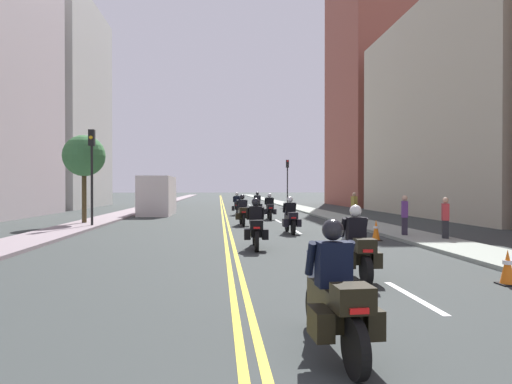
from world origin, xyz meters
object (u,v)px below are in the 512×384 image
Objects in this scene: motorcycle_0 at (335,299)px; traffic_light_far at (287,174)px; motorcycle_2 at (256,228)px; street_tree_0 at (84,156)px; motorcycle_1 at (357,249)px; traffic_light_near at (92,160)px; pedestrian_1 at (354,207)px; motorcycle_5 at (270,209)px; pedestrian_0 at (445,219)px; traffic_cone_1 at (376,230)px; parked_truck at (158,197)px; motorcycle_4 at (242,213)px; traffic_cone_0 at (508,267)px; motorcycle_6 at (237,206)px; motorcycle_7 at (257,204)px; pedestrian_2 at (405,216)px; motorcycle_3 at (290,218)px.

motorcycle_0 is 0.45× the size of traffic_light_far.
motorcycle_2 is 0.48× the size of street_tree_0.
motorcycle_1 is at bearing -96.59° from traffic_light_far.
pedestrian_1 is at bearing 9.85° from traffic_light_near.
motorcycle_5 is (1.76, 21.78, 0.00)m from motorcycle_0.
pedestrian_0 is (5.17, -11.47, 0.17)m from motorcycle_5.
traffic_cone_1 is 0.12× the size of parked_truck.
motorcycle_4 reaches higher than motorcycle_0.
traffic_cone_0 is 0.44× the size of pedestrian_0.
motorcycle_6 is at bearing 91.90° from motorcycle_2.
motorcycle_6 reaches higher than traffic_cone_1.
motorcycle_4 is at bearing -105.05° from traffic_light_far.
traffic_cone_1 is (4.64, -6.90, -0.27)m from motorcycle_4.
traffic_cone_0 is 0.15× the size of street_tree_0.
pedestrian_2 is (4.16, -18.92, 0.19)m from motorcycle_7.
motorcycle_6 is at bearing 87.20° from motorcycle_0.
pedestrian_2 reaches higher than traffic_cone_0.
motorcycle_0 is 17.71m from motorcycle_4.
motorcycle_1 is 0.44× the size of street_tree_0.
traffic_light_far reaches higher than pedestrian_0.
pedestrian_1 is 8.07m from pedestrian_2.
motorcycle_7 is at bearing 90.88° from motorcycle_1.
motorcycle_3 reaches higher than traffic_cone_1.
traffic_light_far is at bearing 67.93° from motorcycle_6.
traffic_light_far is at bearing -158.20° from pedestrian_0.
pedestrian_1 is at bearing -23.23° from motorcycle_5.
motorcycle_7 is (1.85, 4.15, 0.00)m from motorcycle_6.
traffic_cone_0 is at bearing -13.90° from motorcycle_1.
street_tree_0 is (-14.19, -20.51, 0.30)m from traffic_light_far.
motorcycle_6 is at bearing -112.03° from motorcycle_7.
motorcycle_5 is 9.74m from parked_truck.
motorcycle_3 is at bearing 81.82° from pedestrian_2.
motorcycle_6 is at bearing 39.25° from pedestrian_2.
pedestrian_1 is (-0.48, 9.31, 0.05)m from pedestrian_0.
parked_truck is at bearing -135.02° from traffic_light_far.
motorcycle_2 is at bearing -60.25° from pedestrian_0.
traffic_light_near reaches higher than motorcycle_7.
traffic_cone_1 is at bearing 134.80° from pedestrian_2.
motorcycle_1 is 1.24× the size of pedestrian_1.
traffic_light_near is at bearing -152.42° from motorcycle_5.
motorcycle_7 is 11.83m from pedestrian_1.
traffic_light_near is 0.75× the size of parked_truck.
street_tree_0 is (-14.98, -0.80, 2.77)m from pedestrian_1.
motorcycle_2 is 31.01m from traffic_light_far.
motorcycle_5 is at bearing 62.44° from motorcycle_4.
pedestrian_2 reaches higher than motorcycle_7.
motorcycle_5 is 1.26× the size of pedestrian_1.
street_tree_0 is at bearing 132.59° from motorcycle_2.
pedestrian_2 is (13.59, -5.60, -2.48)m from traffic_light_near.
motorcycle_0 is at bearing -86.55° from motorcycle_2.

